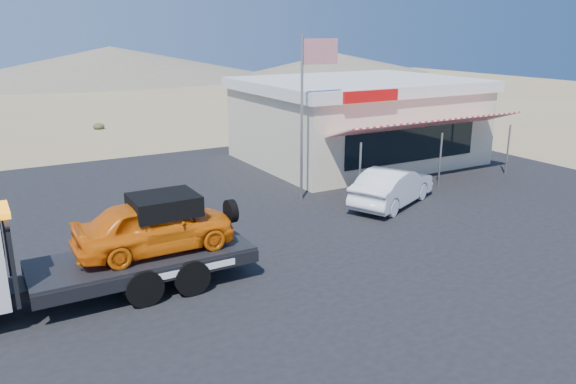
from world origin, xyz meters
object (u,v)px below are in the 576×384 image
at_px(white_sedan, 392,186).
at_px(jerky_store, 357,119).
at_px(flagpole, 307,99).
at_px(tow_truck, 80,246).

distance_m(white_sedan, jerky_store, 7.56).
relative_size(white_sedan, flagpole, 0.70).
xyz_separation_m(tow_truck, flagpole, (8.86, 4.47, 2.40)).
bearing_deg(jerky_store, flagpole, -141.21).
relative_size(jerky_store, flagpole, 1.73).
bearing_deg(flagpole, jerky_store, 38.79).
relative_size(tow_truck, jerky_store, 0.73).
bearing_deg(white_sedan, jerky_store, -50.93).
height_order(tow_truck, flagpole, flagpole).
bearing_deg(tow_truck, flagpole, 26.75).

